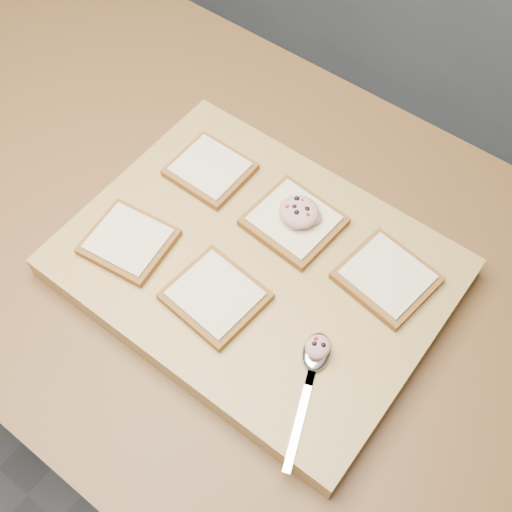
{
  "coord_description": "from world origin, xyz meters",
  "views": [
    {
      "loc": [
        0.12,
        -0.4,
        1.72
      ],
      "look_at": [
        -0.17,
        -0.02,
        0.95
      ],
      "focal_mm": 45.0,
      "sensor_mm": 36.0,
      "label": 1
    }
  ],
  "objects_px": {
    "cutting_board": "(256,268)",
    "spoon": "(314,361)",
    "bread_far_center": "(294,221)",
    "tuna_salad_dollop": "(299,212)"
  },
  "relations": [
    {
      "from": "tuna_salad_dollop",
      "to": "spoon",
      "type": "distance_m",
      "value": 0.22
    },
    {
      "from": "spoon",
      "to": "bread_far_center",
      "type": "bearing_deg",
      "value": 132.43
    },
    {
      "from": "bread_far_center",
      "to": "tuna_salad_dollop",
      "type": "xyz_separation_m",
      "value": [
        0.0,
        0.0,
        0.02
      ]
    },
    {
      "from": "tuna_salad_dollop",
      "to": "spoon",
      "type": "bearing_deg",
      "value": -49.28
    },
    {
      "from": "cutting_board",
      "to": "bread_far_center",
      "type": "distance_m",
      "value": 0.09
    },
    {
      "from": "bread_far_center",
      "to": "tuna_salad_dollop",
      "type": "bearing_deg",
      "value": 42.7
    },
    {
      "from": "bread_far_center",
      "to": "tuna_salad_dollop",
      "type": "relative_size",
      "value": 2.22
    },
    {
      "from": "cutting_board",
      "to": "spoon",
      "type": "bearing_deg",
      "value": -26.97
    },
    {
      "from": "cutting_board",
      "to": "bread_far_center",
      "type": "relative_size",
      "value": 3.98
    },
    {
      "from": "tuna_salad_dollop",
      "to": "bread_far_center",
      "type": "bearing_deg",
      "value": -137.3
    }
  ]
}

